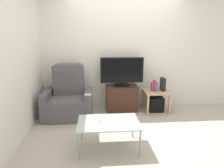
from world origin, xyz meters
The scene contains 14 objects.
ground_plane centered at (0.00, 0.00, 0.00)m, with size 6.40×6.40×0.00m, color #B2A899.
wall_back centered at (0.00, 1.13, 1.30)m, with size 6.40×0.06×2.60m, color silver.
wall_side centered at (-1.88, 0.00, 1.30)m, with size 0.06×4.48×2.60m, color silver.
tv_stand centered at (-0.08, 0.87, 0.28)m, with size 0.69×0.40×0.56m.
television centered at (-0.08, 0.89, 0.89)m, with size 0.95×0.20×0.63m.
recliner_armchair centered at (-1.23, 0.60, 0.37)m, with size 0.98×0.78×1.08m.
side_table centered at (0.67, 0.77, 0.39)m, with size 0.54×0.54×0.47m.
subwoofer_box centered at (0.67, 0.77, 0.16)m, with size 0.32×0.32×0.32m, color black.
book_leftmost centered at (0.57, 0.75, 0.56)m, with size 0.03×0.14×0.19m, color purple.
book_middle centered at (0.62, 0.75, 0.59)m, with size 0.04×0.13×0.24m, color red.
book_rightmost centered at (0.66, 0.75, 0.57)m, with size 0.04×0.14×0.20m, color #3366B2.
game_console centered at (0.82, 0.78, 0.61)m, with size 0.07×0.20×0.28m, color black.
coffee_table centered at (-0.48, -0.67, 0.39)m, with size 0.90×0.60×0.41m.
cell_phone centered at (-0.62, -0.60, 0.42)m, with size 0.07×0.15×0.01m, color #B7B7BC.
Camera 1 is at (-0.64, -3.33, 1.62)m, focal length 31.39 mm.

